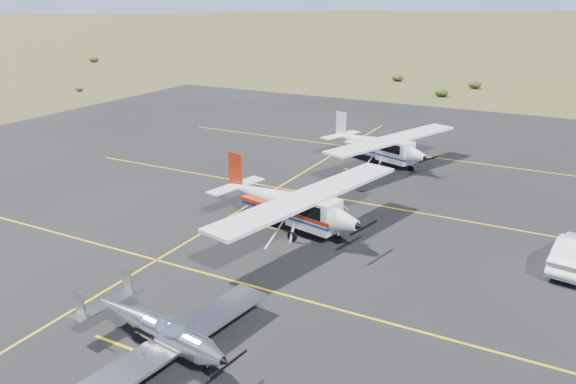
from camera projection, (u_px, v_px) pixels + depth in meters
The scene contains 5 objects.
ground at pixel (248, 317), 20.40m from camera, with size 1600.00×1600.00×0.00m, color #383D1C.
apron at pixel (327, 245), 26.22m from camera, with size 72.00×72.00×0.02m, color black.
aircraft_low_wing at pixel (161, 330), 18.12m from camera, with size 5.88×8.13×1.76m.
aircraft_cessna at pixel (290, 201), 27.68m from camera, with size 8.02×12.54×3.17m.
aircraft_plain at pixel (379, 144), 38.48m from camera, with size 8.32×11.60×2.99m.
Camera 1 is at (9.59, -14.94, 11.13)m, focal length 35.00 mm.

